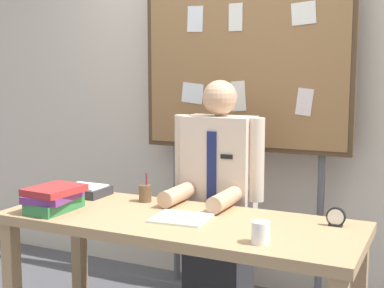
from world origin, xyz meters
The scene contains 10 objects.
back_wall centered at (0.00, 1.12, 1.35)m, with size 6.40×0.08×2.70m, color beige.
desk centered at (0.00, 0.00, 0.65)m, with size 1.79×0.68×0.75m.
person centered at (0.00, 0.51, 0.66)m, with size 0.55×0.56×1.42m.
bulletin_board centered at (0.00, 0.91, 1.55)m, with size 1.37×0.09×2.19m.
book_stack centered at (-0.64, -0.16, 0.82)m, with size 0.25×0.31×0.13m.
open_notebook centered at (0.02, -0.02, 0.75)m, with size 0.27×0.24×0.01m, color silver.
desk_clock centered at (0.73, 0.19, 0.79)m, with size 0.09×0.04×0.09m.
coffee_mug centered at (0.49, -0.21, 0.79)m, with size 0.08×0.08×0.09m, color white.
pen_holder centered at (-0.32, 0.22, 0.80)m, with size 0.07×0.07×0.16m.
paper_tray centered at (-0.72, 0.20, 0.77)m, with size 0.26×0.20×0.06m.
Camera 1 is at (1.17, -2.28, 1.46)m, focal length 49.87 mm.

